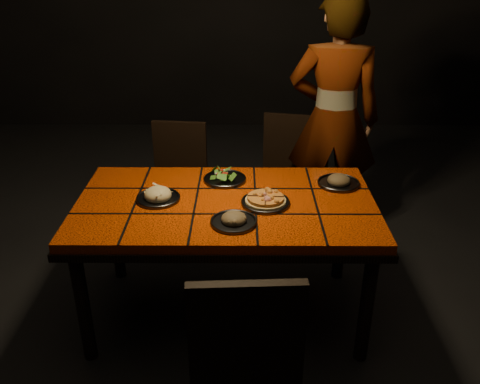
{
  "coord_description": "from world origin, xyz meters",
  "views": [
    {
      "loc": [
        0.09,
        -2.42,
        1.99
      ],
      "look_at": [
        0.08,
        -0.04,
        0.82
      ],
      "focal_mm": 38.0,
      "sensor_mm": 36.0,
      "label": 1
    }
  ],
  "objects_px": {
    "dining_table": "(226,214)",
    "diner": "(334,120)",
    "chair_far_right": "(287,167)",
    "plate_pasta": "(158,196)",
    "chair_near": "(245,350)",
    "chair_far_left": "(178,175)",
    "plate_pizza": "(266,201)"
  },
  "relations": [
    {
      "from": "dining_table",
      "to": "chair_far_left",
      "type": "relative_size",
      "value": 1.88
    },
    {
      "from": "chair_far_right",
      "to": "chair_near",
      "type": "bearing_deg",
      "value": -88.15
    },
    {
      "from": "chair_far_right",
      "to": "plate_pasta",
      "type": "xyz_separation_m",
      "value": [
        -0.79,
        -1.02,
        0.27
      ]
    },
    {
      "from": "chair_near",
      "to": "chair_far_right",
      "type": "distance_m",
      "value": 1.95
    },
    {
      "from": "chair_near",
      "to": "plate_pizza",
      "type": "distance_m",
      "value": 0.9
    },
    {
      "from": "dining_table",
      "to": "diner",
      "type": "height_order",
      "value": "diner"
    },
    {
      "from": "chair_far_right",
      "to": "plate_pasta",
      "type": "height_order",
      "value": "chair_far_right"
    },
    {
      "from": "chair_near",
      "to": "diner",
      "type": "height_order",
      "value": "diner"
    },
    {
      "from": "chair_near",
      "to": "plate_pizza",
      "type": "relative_size",
      "value": 3.63
    },
    {
      "from": "plate_pizza",
      "to": "plate_pasta",
      "type": "bearing_deg",
      "value": 175.55
    },
    {
      "from": "chair_far_right",
      "to": "plate_pasta",
      "type": "distance_m",
      "value": 1.32
    },
    {
      "from": "chair_far_right",
      "to": "diner",
      "type": "bearing_deg",
      "value": 4.71
    },
    {
      "from": "dining_table",
      "to": "chair_far_right",
      "type": "xyz_separation_m",
      "value": [
        0.42,
        1.03,
        -0.17
      ]
    },
    {
      "from": "chair_far_left",
      "to": "chair_far_right",
      "type": "xyz_separation_m",
      "value": [
        0.8,
        0.12,
        0.01
      ]
    },
    {
      "from": "chair_far_left",
      "to": "chair_far_right",
      "type": "height_order",
      "value": "chair_far_right"
    },
    {
      "from": "dining_table",
      "to": "chair_far_left",
      "type": "xyz_separation_m",
      "value": [
        -0.37,
        0.91,
        -0.18
      ]
    },
    {
      "from": "dining_table",
      "to": "chair_near",
      "type": "relative_size",
      "value": 1.72
    },
    {
      "from": "dining_table",
      "to": "chair_far_left",
      "type": "distance_m",
      "value": 1.0
    },
    {
      "from": "chair_near",
      "to": "diner",
      "type": "bearing_deg",
      "value": -111.25
    },
    {
      "from": "chair_far_right",
      "to": "diner",
      "type": "distance_m",
      "value": 0.49
    },
    {
      "from": "diner",
      "to": "plate_pizza",
      "type": "bearing_deg",
      "value": 70.68
    },
    {
      "from": "dining_table",
      "to": "chair_far_right",
      "type": "height_order",
      "value": "chair_far_right"
    },
    {
      "from": "chair_far_left",
      "to": "diner",
      "type": "distance_m",
      "value": 1.17
    },
    {
      "from": "plate_pasta",
      "to": "chair_far_right",
      "type": "bearing_deg",
      "value": 52.33
    },
    {
      "from": "chair_near",
      "to": "chair_far_left",
      "type": "xyz_separation_m",
      "value": [
        -0.47,
        1.81,
        -0.05
      ]
    },
    {
      "from": "chair_far_right",
      "to": "diner",
      "type": "height_order",
      "value": "diner"
    },
    {
      "from": "plate_pasta",
      "to": "diner",
      "type": "bearing_deg",
      "value": 42.03
    },
    {
      "from": "chair_far_left",
      "to": "plate_pasta",
      "type": "xyz_separation_m",
      "value": [
        0.01,
        -0.9,
        0.28
      ]
    },
    {
      "from": "chair_near",
      "to": "diner",
      "type": "distance_m",
      "value": 2.02
    },
    {
      "from": "dining_table",
      "to": "diner",
      "type": "relative_size",
      "value": 0.92
    },
    {
      "from": "plate_pasta",
      "to": "dining_table",
      "type": "bearing_deg",
      "value": -1.51
    },
    {
      "from": "dining_table",
      "to": "chair_far_right",
      "type": "bearing_deg",
      "value": 67.66
    }
  ]
}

